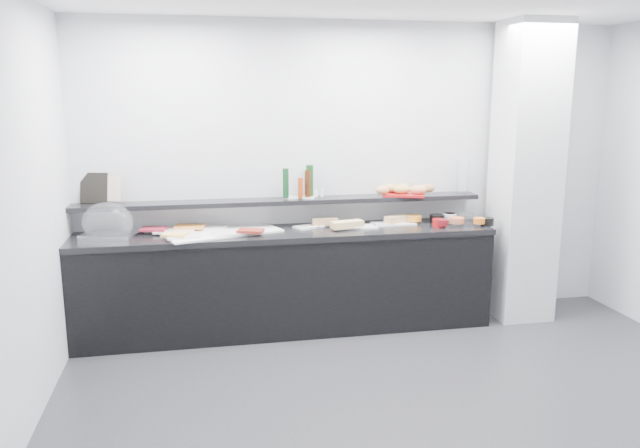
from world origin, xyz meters
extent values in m
plane|color=#2D2D30|center=(0.00, 0.00, 0.00)|extent=(5.00, 5.00, 0.00)
cube|color=silver|center=(0.00, 2.00, 1.35)|extent=(5.00, 0.02, 2.70)
cube|color=silver|center=(1.50, 1.65, 1.35)|extent=(0.50, 0.50, 2.70)
cube|color=black|center=(-0.70, 1.70, 0.42)|extent=(3.60, 0.60, 0.85)
cube|color=black|center=(-0.70, 1.70, 0.88)|extent=(3.62, 0.62, 0.05)
cube|color=black|center=(-0.70, 1.88, 1.13)|extent=(3.60, 0.25, 0.04)
cube|color=#BBBDC3|center=(-2.15, 1.72, 0.92)|extent=(0.51, 0.42, 0.04)
ellipsoid|color=white|center=(-2.18, 1.73, 1.03)|extent=(0.49, 0.39, 0.34)
cube|color=white|center=(-1.25, 1.72, 0.91)|extent=(1.06, 0.75, 0.01)
cube|color=white|center=(-1.64, 1.80, 0.92)|extent=(0.36, 0.25, 0.01)
cube|color=maroon|center=(-1.82, 1.79, 0.94)|extent=(0.23, 0.18, 0.02)
cube|color=white|center=(-1.35, 1.86, 0.92)|extent=(0.31, 0.27, 0.01)
cube|color=orange|center=(-1.52, 1.84, 0.94)|extent=(0.28, 0.21, 0.02)
cube|color=white|center=(-1.57, 1.55, 0.92)|extent=(0.30, 0.22, 0.01)
cube|color=#F9C560|center=(-1.64, 1.53, 0.94)|extent=(0.22, 0.17, 0.02)
cube|color=white|center=(-1.20, 1.59, 0.92)|extent=(0.29, 0.22, 0.01)
cube|color=maroon|center=(-1.02, 1.56, 0.94)|extent=(0.24, 0.19, 0.02)
cube|color=silver|center=(-0.44, 1.81, 0.91)|extent=(0.38, 0.28, 0.01)
cube|color=tan|center=(-0.33, 1.81, 0.94)|extent=(0.23, 0.09, 0.06)
cylinder|color=silver|center=(-0.43, 1.73, 0.92)|extent=(0.16, 0.02, 0.01)
cube|color=white|center=(-0.09, 1.70, 0.91)|extent=(0.40, 0.19, 0.01)
cube|color=#E0B775|center=(-0.17, 1.65, 0.94)|extent=(0.30, 0.17, 0.06)
cylinder|color=#B5B9BC|center=(-0.03, 1.62, 0.92)|extent=(0.16, 0.05, 0.01)
cube|color=white|center=(0.29, 1.77, 0.91)|extent=(0.40, 0.17, 0.01)
cube|color=tan|center=(0.34, 1.79, 0.94)|extent=(0.26, 0.18, 0.06)
cylinder|color=#AFB2B6|center=(0.21, 1.70, 0.92)|extent=(0.16, 0.02, 0.01)
cylinder|color=white|center=(0.49, 1.81, 0.94)|extent=(0.17, 0.17, 0.07)
cylinder|color=orange|center=(0.50, 1.79, 0.95)|extent=(0.14, 0.14, 0.05)
cylinder|color=black|center=(0.72, 1.79, 0.94)|extent=(0.17, 0.17, 0.07)
cylinder|color=#5B0E0D|center=(0.86, 1.83, 0.95)|extent=(0.13, 0.13, 0.05)
cylinder|color=white|center=(1.01, 1.81, 0.94)|extent=(0.21, 0.21, 0.07)
cylinder|color=white|center=(0.85, 1.80, 0.95)|extent=(0.14, 0.14, 0.05)
cylinder|color=maroon|center=(0.66, 1.60, 0.94)|extent=(0.13, 0.13, 0.07)
cylinder|color=#5F0D12|center=(0.68, 1.55, 0.95)|extent=(0.12, 0.12, 0.05)
cylinder|color=white|center=(0.80, 1.62, 0.94)|extent=(0.20, 0.20, 0.07)
cylinder|color=#D85F34|center=(0.84, 1.62, 0.95)|extent=(0.15, 0.15, 0.05)
cylinder|color=black|center=(1.11, 1.57, 0.94)|extent=(0.14, 0.14, 0.07)
cylinder|color=orange|center=(1.03, 1.56, 0.95)|extent=(0.13, 0.13, 0.05)
cube|color=black|center=(-2.30, 1.97, 1.28)|extent=(0.24, 0.13, 0.26)
cube|color=#CFA295|center=(-2.16, 1.93, 1.28)|extent=(0.17, 0.09, 0.22)
cube|color=white|center=(-0.53, 1.90, 1.16)|extent=(0.26, 0.19, 0.01)
cylinder|color=#0F3A19|center=(-0.68, 1.87, 1.29)|extent=(0.06, 0.06, 0.26)
cylinder|color=#3E1D0B|center=(-0.48, 1.87, 1.28)|extent=(0.06, 0.06, 0.24)
cylinder|color=#0F3914|center=(-0.45, 1.93, 1.30)|extent=(0.08, 0.08, 0.28)
cylinder|color=#A8370C|center=(-0.55, 1.82, 1.25)|extent=(0.05, 0.05, 0.18)
cylinder|color=white|center=(-0.41, 1.85, 1.20)|extent=(0.04, 0.04, 0.07)
cylinder|color=silver|center=(-0.35, 1.85, 1.20)|extent=(0.03, 0.03, 0.07)
cube|color=#9F1111|center=(0.41, 1.85, 1.16)|extent=(0.44, 0.37, 0.02)
ellipsoid|color=#BA9347|center=(0.32, 1.94, 1.21)|extent=(0.15, 0.10, 0.08)
ellipsoid|color=#AF8B42|center=(0.33, 1.93, 1.21)|extent=(0.16, 0.12, 0.08)
ellipsoid|color=tan|center=(0.42, 1.91, 1.21)|extent=(0.15, 0.11, 0.08)
ellipsoid|color=#D0864F|center=(0.20, 1.83, 1.21)|extent=(0.14, 0.10, 0.08)
ellipsoid|color=#CC824D|center=(0.52, 1.78, 1.21)|extent=(0.18, 0.15, 0.08)
ellipsoid|color=#AD7242|center=(0.65, 1.86, 1.21)|extent=(0.15, 0.11, 0.08)
ellipsoid|color=tan|center=(0.39, 1.84, 1.21)|extent=(0.17, 0.13, 0.08)
ellipsoid|color=#AC7041|center=(0.38, 1.85, 1.21)|extent=(0.17, 0.12, 0.08)
cylinder|color=white|center=(1.00, 1.89, 1.30)|extent=(0.15, 0.15, 0.30)
camera|label=1|loc=(-1.44, -3.53, 2.06)|focal=35.00mm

